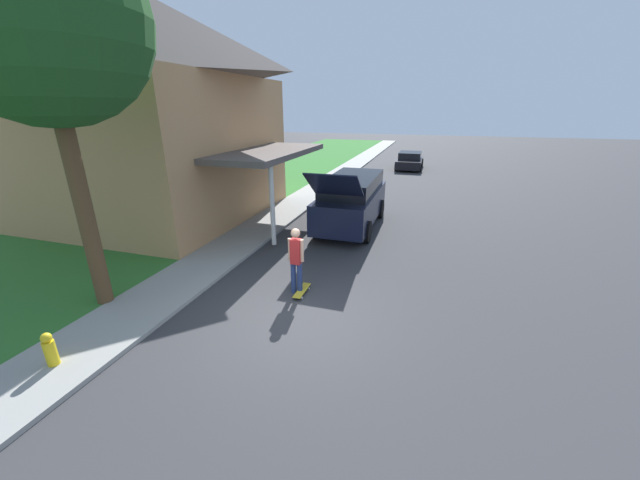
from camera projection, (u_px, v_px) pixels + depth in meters
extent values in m
plane|color=#333335|center=(294.00, 319.00, 8.03)|extent=(120.00, 120.00, 0.00)
cube|color=#2D6B28|center=(174.00, 215.00, 15.63)|extent=(10.00, 80.00, 0.08)
cube|color=gray|center=(265.00, 224.00, 14.39)|extent=(1.80, 80.00, 0.10)
cube|color=tan|center=(155.00, 149.00, 14.89)|extent=(8.10, 8.46, 5.55)
pyramid|color=#5B514C|center=(137.00, 33.00, 13.40)|extent=(8.90, 9.26, 2.99)
cube|color=#5B514C|center=(267.00, 153.00, 13.43)|extent=(2.60, 5.92, 0.20)
cylinder|color=silver|center=(272.00, 206.00, 11.74)|extent=(0.16, 0.16, 2.70)
cylinder|color=brown|center=(82.00, 203.00, 7.79)|extent=(0.36, 0.36, 4.89)
sphere|color=#1E4C1E|center=(37.00, 15.00, 6.55)|extent=(4.02, 4.02, 4.02)
cube|color=black|center=(351.00, 205.00, 13.99)|extent=(1.92, 5.11, 1.09)
cube|color=black|center=(353.00, 184.00, 13.81)|extent=(1.77, 3.98, 0.58)
cylinder|color=black|center=(339.00, 205.00, 15.83)|extent=(0.24, 0.78, 0.78)
cylinder|color=black|center=(380.00, 209.00, 15.31)|extent=(0.24, 0.78, 0.78)
cylinder|color=black|center=(317.00, 227.00, 13.00)|extent=(0.24, 0.78, 0.78)
cylinder|color=black|center=(367.00, 232.00, 12.48)|extent=(0.24, 0.78, 0.78)
cube|color=black|center=(335.00, 185.00, 11.20)|extent=(1.69, 1.26, 0.90)
cube|color=black|center=(410.00, 163.00, 27.62)|extent=(1.83, 4.17, 0.60)
cube|color=black|center=(410.00, 155.00, 27.33)|extent=(1.61, 2.17, 0.51)
cylinder|color=black|center=(399.00, 162.00, 29.04)|extent=(0.20, 0.63, 0.63)
cylinder|color=black|center=(422.00, 163.00, 28.54)|extent=(0.20, 0.63, 0.63)
cylinder|color=black|center=(396.00, 166.00, 26.80)|extent=(0.20, 0.63, 0.63)
cylinder|color=black|center=(420.00, 167.00, 26.30)|extent=(0.20, 0.63, 0.63)
cylinder|color=navy|center=(293.00, 278.00, 9.05)|extent=(0.13, 0.13, 0.84)
cylinder|color=navy|center=(300.00, 279.00, 9.01)|extent=(0.13, 0.13, 0.84)
cube|color=#B22323|center=(296.00, 251.00, 8.77)|extent=(0.25, 0.20, 0.64)
sphere|color=tan|center=(295.00, 233.00, 8.60)|extent=(0.23, 0.23, 0.23)
cylinder|color=tan|center=(290.00, 249.00, 8.80)|extent=(0.09, 0.09, 0.57)
cylinder|color=tan|center=(302.00, 251.00, 8.71)|extent=(0.09, 0.09, 0.57)
cube|color=#A89323|center=(302.00, 290.00, 9.12)|extent=(0.21, 0.83, 0.02)
cylinder|color=silver|center=(302.00, 287.00, 9.39)|extent=(0.03, 0.06, 0.06)
cylinder|color=silver|center=(309.00, 288.00, 9.34)|extent=(0.03, 0.06, 0.06)
cylinder|color=silver|center=(295.00, 297.00, 8.93)|extent=(0.03, 0.06, 0.06)
cylinder|color=silver|center=(302.00, 298.00, 8.88)|extent=(0.03, 0.06, 0.06)
cylinder|color=gold|center=(51.00, 353.00, 6.40)|extent=(0.20, 0.20, 0.49)
sphere|color=gold|center=(46.00, 338.00, 6.29)|extent=(0.18, 0.18, 0.18)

